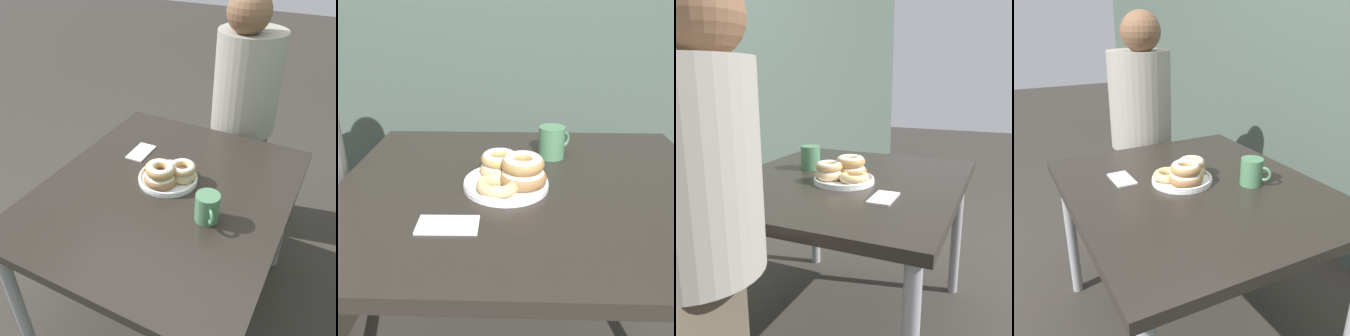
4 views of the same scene
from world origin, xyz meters
TOP-DOWN VIEW (x-y plane):
  - ground_plane at (0.00, 0.00)m, footprint 14.00×14.00m
  - dining_table at (0.00, 0.11)m, footprint 1.11×0.95m
  - donut_plate at (-0.05, 0.09)m, footprint 0.26×0.27m
  - coffee_mug at (0.09, 0.32)m, footprint 0.11×0.09m
  - person_figure at (-0.77, 0.18)m, footprint 0.39×0.34m
  - napkin at (-0.20, -0.13)m, footprint 0.15×0.08m

SIDE VIEW (x-z plane):
  - ground_plane at x=0.00m, z-range 0.00..0.00m
  - dining_table at x=0.00m, z-range 0.29..1.00m
  - napkin at x=-0.20m, z-range 0.71..0.72m
  - person_figure at x=-0.77m, z-range 0.05..1.42m
  - donut_plate at x=-0.05m, z-range 0.70..0.80m
  - coffee_mug at x=0.09m, z-range 0.71..0.82m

